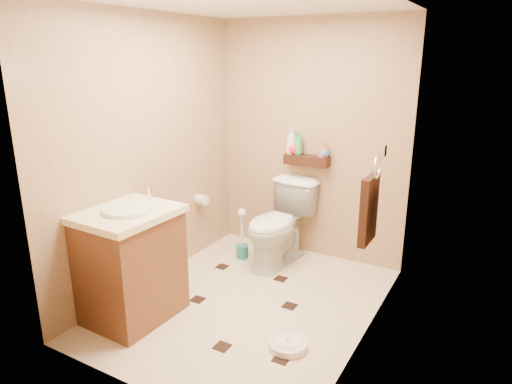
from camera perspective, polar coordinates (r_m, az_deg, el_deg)
The scene contains 20 objects.
ground at distance 4.02m, azimuth -0.99°, elevation -13.66°, with size 2.50×2.50×0.00m, color beige.
wall_back at distance 4.67m, azimuth 6.81°, elevation 6.30°, with size 2.00×0.04×2.40m, color tan.
wall_front at distance 2.62m, azimuth -15.19°, elevation -2.42°, with size 2.00×0.04×2.40m, color tan.
wall_left at distance 4.16m, azimuth -13.06°, elevation 4.72°, with size 0.04×2.50×2.40m, color tan.
wall_right at distance 3.19m, azimuth 14.56°, elevation 1.06°, with size 0.04×2.50×2.40m, color tan.
ceiling at distance 3.49m, azimuth -1.20°, elevation 22.75°, with size 2.00×2.50×0.02m, color silver.
wall_shelf at distance 4.63m, azimuth 6.35°, elevation 3.95°, with size 0.46×0.14×0.10m, color #34190E.
floor_accents at distance 3.98m, azimuth -0.98°, elevation -13.95°, with size 1.28×1.26×0.01m.
toilet at distance 4.56m, azimuth 2.84°, elevation -4.06°, with size 0.47×0.82×0.83m, color white.
vanity at distance 3.76m, azimuth -15.30°, elevation -8.56°, with size 0.63×0.76×1.04m.
bathroom_scale at distance 3.48m, azimuth 4.01°, elevation -18.48°, with size 0.32×0.32×0.06m.
toilet_brush at distance 4.76m, azimuth -1.75°, elevation -6.11°, with size 0.12×0.12×0.54m.
towel_ring at distance 3.52m, azimuth 13.99°, elevation -1.80°, with size 0.12×0.30×0.76m.
toilet_paper at distance 4.76m, azimuth -6.81°, elevation -0.96°, with size 0.12×0.11×0.12m.
bottle_a at distance 4.66m, azimuth 4.43°, elevation 6.43°, with size 0.11×0.11×0.27m, color silver.
bottle_b at distance 4.67m, azimuth 4.42°, elevation 5.68°, with size 0.07×0.07×0.15m, color yellow.
bottle_c at distance 4.66m, azimuth 4.76°, elevation 5.73°, with size 0.13×0.13×0.16m, color red.
bottle_d at distance 4.63m, azimuth 5.30°, elevation 6.09°, with size 0.09×0.09×0.23m, color #339954.
bottle_e at distance 4.54m, azimuth 8.35°, elevation 5.36°, with size 0.08×0.08×0.17m, color #D16745.
bottle_f at distance 4.54m, azimuth 8.48°, elevation 5.14°, with size 0.11×0.11×0.14m, color #4C76BF.
Camera 1 is at (1.77, -2.99, 2.03)m, focal length 32.00 mm.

